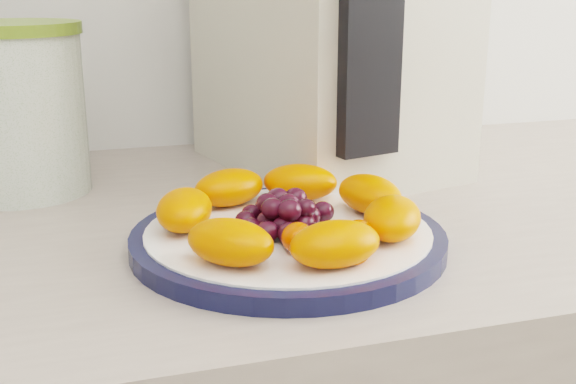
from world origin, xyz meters
name	(u,v)px	position (x,y,z in m)	size (l,w,h in m)	color
plate_rim	(288,240)	(0.03, 1.08, 0.91)	(0.27, 0.27, 0.01)	#101433
plate_face	(288,238)	(0.03, 1.08, 0.91)	(0.24, 0.24, 0.02)	white
canister	(18,115)	(-0.19, 1.32, 0.98)	(0.14, 0.14, 0.17)	#395D1E
canister_lid	(8,28)	(-0.19, 1.32, 1.07)	(0.15, 0.15, 0.01)	olive
appliance_body	(327,7)	(0.15, 1.33, 1.09)	(0.22, 0.30, 0.38)	beige
appliance_panel	(370,9)	(0.14, 1.17, 1.09)	(0.06, 0.02, 0.28)	black
fruit_plate	(293,211)	(0.03, 1.08, 0.93)	(0.23, 0.23, 0.03)	#FB5100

